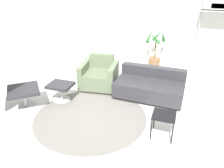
{
  "coord_description": "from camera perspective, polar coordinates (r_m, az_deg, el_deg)",
  "views": [
    {
      "loc": [
        1.54,
        -3.38,
        2.36
      ],
      "look_at": [
        0.33,
        0.21,
        0.55
      ],
      "focal_mm": 35.0,
      "sensor_mm": 36.0,
      "label": 1
    }
  ],
  "objects": [
    {
      "name": "ottoman",
      "position": [
        4.74,
        -13.27,
        -1.02
      ],
      "size": [
        0.5,
        0.42,
        0.39
      ],
      "color": "#BCBCC1",
      "rests_on": "ground_plane"
    },
    {
      "name": "round_rug",
      "position": [
        4.24,
        -5.63,
        -8.35
      ],
      "size": [
        2.14,
        2.14,
        0.01
      ],
      "color": "slate",
      "rests_on": "ground_plane"
    },
    {
      "name": "couch_low",
      "position": [
        4.9,
        9.86,
        -0.65
      ],
      "size": [
        1.5,
        0.93,
        0.59
      ],
      "rotation": [
        0.0,
        0.0,
        3.09
      ],
      "color": "black",
      "rests_on": "ground_plane"
    },
    {
      "name": "wall_back",
      "position": [
        6.88,
        5.75,
        17.45
      ],
      "size": [
        12.0,
        0.09,
        2.8
      ],
      "color": "silver",
      "rests_on": "ground_plane"
    },
    {
      "name": "armchair_red",
      "position": [
        5.23,
        -3.32,
        2.16
      ],
      "size": [
        0.92,
        0.89,
        0.75
      ],
      "rotation": [
        0.0,
        0.0,
        3.27
      ],
      "color": "silver",
      "rests_on": "ground_plane"
    },
    {
      "name": "ground_plane",
      "position": [
        4.4,
        -4.97,
        -6.98
      ],
      "size": [
        12.0,
        12.0,
        0.0
      ],
      "primitive_type": "plane",
      "color": "silver"
    },
    {
      "name": "potted_plant",
      "position": [
        6.51,
        11.12,
        7.68
      ],
      "size": [
        0.53,
        0.5,
        1.16
      ],
      "color": "brown",
      "rests_on": "ground_plane"
    },
    {
      "name": "lounge_chair",
      "position": [
        4.54,
        -27.09,
        2.29
      ],
      "size": [
        1.12,
        1.08,
        1.32
      ],
      "rotation": [
        0.0,
        0.0,
        -0.86
      ],
      "color": "#BCBCC1",
      "rests_on": "ground_plane"
    },
    {
      "name": "side_table",
      "position": [
        3.65,
        13.39,
        -8.48
      ],
      "size": [
        0.37,
        0.37,
        0.41
      ],
      "color": "black",
      "rests_on": "ground_plane"
    }
  ]
}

